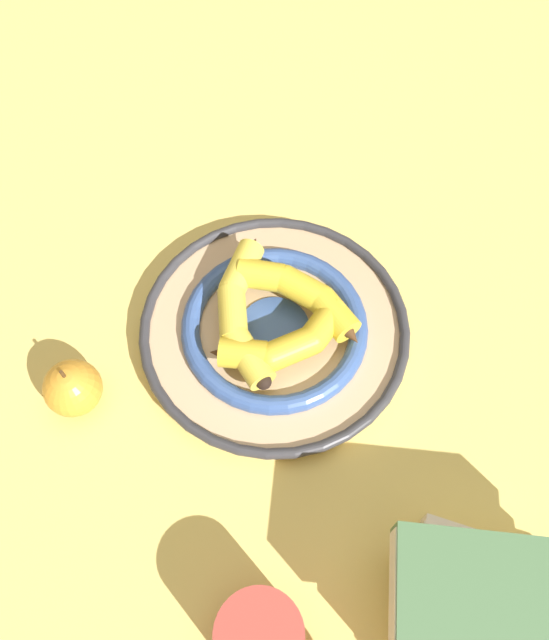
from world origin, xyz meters
name	(u,v)px	position (x,y,z in m)	size (l,w,h in m)	color
ground_plane	(260,346)	(0.00, 0.00, 0.00)	(2.80, 2.80, 0.00)	#E5CC6B
decorative_bowl	(274,329)	(-0.02, 0.01, 0.02)	(0.33, 0.33, 0.04)	tan
banana_a	(241,309)	(-0.01, -0.03, 0.05)	(0.19, 0.12, 0.03)	yellow
banana_b	(285,344)	(0.01, 0.04, 0.05)	(0.14, 0.13, 0.03)	gold
banana_c	(302,294)	(-0.06, 0.03, 0.05)	(0.07, 0.18, 0.04)	yellow
book_stack	(495,611)	(0.17, 0.33, 0.06)	(0.18, 0.23, 0.12)	silver
coffee_mug	(263,638)	(0.29, 0.15, 0.04)	(0.08, 0.12, 0.08)	#B24238
apple	(73,388)	(0.15, -0.16, 0.03)	(0.07, 0.07, 0.08)	gold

